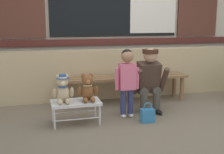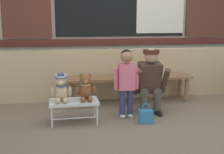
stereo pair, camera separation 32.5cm
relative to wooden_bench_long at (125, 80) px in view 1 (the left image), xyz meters
The scene contains 10 objects.
ground_plane 1.12m from the wooden_bench_long, 87.49° to the right, with size 60.00×60.00×0.00m, color #756651.
brick_low_wall 0.37m from the wooden_bench_long, 82.74° to the left, with size 6.83×0.25×0.85m, color tan.
shop_facade 1.60m from the wooden_bench_long, 86.71° to the left, with size 6.97×0.26×3.39m.
wooden_bench_long is the anchor object (origin of this frame).
small_display_bench 1.24m from the wooden_bench_long, 138.84° to the right, with size 0.64×0.36×0.30m.
teddy_bear_with_hat 1.36m from the wooden_bench_long, 143.37° to the right, with size 0.28×0.27×0.36m.
teddy_bear_plain 1.12m from the wooden_bench_long, 133.48° to the right, with size 0.28×0.26×0.36m.
child_standing 0.79m from the wooden_bench_long, 105.22° to the right, with size 0.35×0.18×0.96m.
adult_crouching 0.61m from the wooden_bench_long, 70.71° to the right, with size 0.50×0.49×0.95m.
handbag_on_ground 1.05m from the wooden_bench_long, 89.89° to the right, with size 0.18×0.11×0.27m.
Camera 1 is at (-1.45, -3.41, 1.34)m, focal length 46.46 mm.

